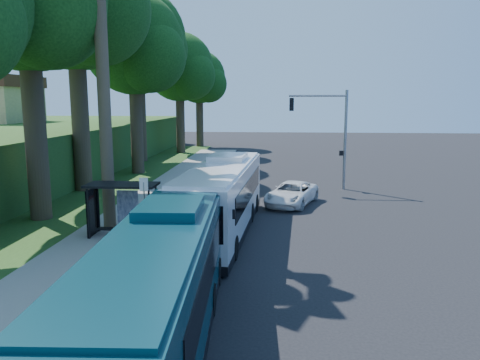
# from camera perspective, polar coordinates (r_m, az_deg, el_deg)

# --- Properties ---
(ground) EXTENTS (140.00, 140.00, 0.00)m
(ground) POSITION_cam_1_polar(r_m,az_deg,el_deg) (24.22, 4.38, -5.38)
(ground) COLOR black
(ground) RESTS_ON ground
(sidewalk) EXTENTS (4.50, 70.00, 0.12)m
(sidewalk) POSITION_cam_1_polar(r_m,az_deg,el_deg) (25.28, -12.46, -4.80)
(sidewalk) COLOR gray
(sidewalk) RESTS_ON ground
(red_curb) EXTENTS (0.25, 30.00, 0.13)m
(red_curb) POSITION_cam_1_polar(r_m,az_deg,el_deg) (20.97, -9.57, -7.72)
(red_curb) COLOR #9C1311
(red_curb) RESTS_ON ground
(grass_verge) EXTENTS (8.00, 70.00, 0.06)m
(grass_verge) POSITION_cam_1_polar(r_m,az_deg,el_deg) (31.85, -19.70, -2.21)
(grass_verge) COLOR #234719
(grass_verge) RESTS_ON ground
(bus_shelter) EXTENTS (3.20, 1.51, 2.55)m
(bus_shelter) POSITION_cam_1_polar(r_m,az_deg,el_deg) (22.23, -14.64, -2.26)
(bus_shelter) COLOR black
(bus_shelter) RESTS_ON ground
(stop_sign_pole) EXTENTS (0.35, 0.06, 3.17)m
(stop_sign_pole) POSITION_cam_1_polar(r_m,az_deg,el_deg) (19.62, -11.58, -2.89)
(stop_sign_pole) COLOR gray
(stop_sign_pole) RESTS_ON ground
(traffic_signal_pole) EXTENTS (4.10, 0.30, 7.00)m
(traffic_signal_pole) POSITION_cam_1_polar(r_m,az_deg,el_deg) (33.66, 11.02, 6.34)
(traffic_signal_pole) COLOR gray
(traffic_signal_pole) RESTS_ON ground
(tree_0) EXTENTS (8.40, 8.00, 15.70)m
(tree_0) POSITION_cam_1_polar(r_m,az_deg,el_deg) (26.91, -24.49, 19.38)
(tree_0) COLOR #382B1E
(tree_0) RESTS_ON ground
(tree_1) EXTENTS (10.50, 10.00, 18.26)m
(tree_1) POSITION_cam_1_polar(r_m,az_deg,el_deg) (34.70, -19.45, 19.87)
(tree_1) COLOR #382B1E
(tree_1) RESTS_ON ground
(tree_2) EXTENTS (8.82, 8.40, 15.12)m
(tree_2) POSITION_cam_1_polar(r_m,az_deg,el_deg) (41.34, -12.69, 15.29)
(tree_2) COLOR #382B1E
(tree_2) RESTS_ON ground
(tree_3) EXTENTS (10.08, 9.60, 17.28)m
(tree_3) POSITION_cam_1_polar(r_m,az_deg,el_deg) (49.69, -12.23, 16.07)
(tree_3) COLOR #382B1E
(tree_3) RESTS_ON ground
(tree_4) EXTENTS (8.40, 8.00, 14.14)m
(tree_4) POSITION_cam_1_polar(r_m,az_deg,el_deg) (56.64, -7.30, 13.11)
(tree_4) COLOR #382B1E
(tree_4) RESTS_ON ground
(tree_5) EXTENTS (7.35, 7.00, 12.86)m
(tree_5) POSITION_cam_1_polar(r_m,az_deg,el_deg) (64.28, -4.93, 12.06)
(tree_5) COLOR #382B1E
(tree_5) RESTS_ON ground
(white_bus) EXTENTS (3.22, 12.05, 3.55)m
(white_bus) POSITION_cam_1_polar(r_m,az_deg,el_deg) (22.43, -2.22, -2.03)
(white_bus) COLOR silver
(white_bus) RESTS_ON ground
(teal_bus) EXTENTS (3.06, 11.62, 3.43)m
(teal_bus) POSITION_cam_1_polar(r_m,az_deg,el_deg) (12.21, -9.82, -12.69)
(teal_bus) COLOR #0A303A
(teal_bus) RESTS_ON ground
(pickup) EXTENTS (3.78, 5.40, 1.37)m
(pickup) POSITION_cam_1_polar(r_m,az_deg,el_deg) (28.64, 6.32, -1.65)
(pickup) COLOR silver
(pickup) RESTS_ON ground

